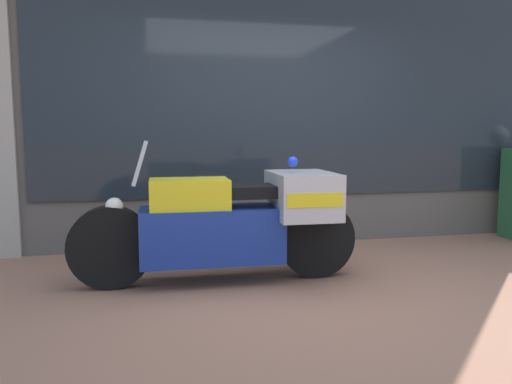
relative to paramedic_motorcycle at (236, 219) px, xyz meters
name	(u,v)px	position (x,y,z in m)	size (l,w,h in m)	color
ground_plane	(321,296)	(0.57, -0.52, -0.53)	(60.00, 60.00, 0.00)	#8E604C
shop_building	(225,66)	(0.15, 1.48, 1.43)	(6.85, 0.55, 3.90)	#56514C
window_display	(293,200)	(0.94, 1.51, -0.08)	(5.51, 0.30, 1.90)	slate
paramedic_motorcycle	(236,219)	(0.00, 0.00, 0.00)	(2.38, 0.74, 1.18)	black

